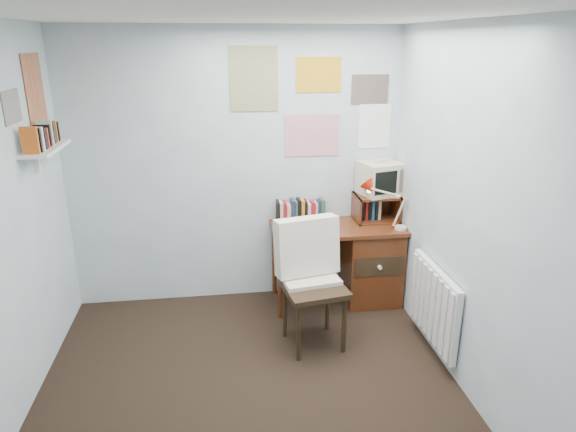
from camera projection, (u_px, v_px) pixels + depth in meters
name	position (u px, v px, depth m)	size (l,w,h in m)	color
ground	(254.00, 414.00, 3.43)	(3.50, 3.50, 0.00)	black
back_wall	(236.00, 170.00, 4.66)	(3.00, 0.02, 2.50)	silver
right_wall	(488.00, 228.00, 3.22)	(0.02, 3.50, 2.50)	silver
ceiling	(243.00, 13.00, 2.61)	(3.00, 3.50, 0.02)	white
desk	(365.00, 260.00, 4.83)	(1.20, 0.55, 0.76)	#572813
desk_chair	(314.00, 289.00, 4.06)	(0.51, 0.49, 1.00)	black
desk_lamp	(402.00, 208.00, 4.54)	(0.28, 0.24, 0.40)	red
tv_riser	(376.00, 207.00, 4.80)	(0.40, 0.30, 0.25)	#572813
crt_tv	(380.00, 177.00, 4.72)	(0.35, 0.32, 0.33)	beige
book_row	(308.00, 210.00, 4.78)	(0.60, 0.14, 0.22)	#572813
radiator	(434.00, 304.00, 4.00)	(0.09, 0.80, 0.60)	white
wall_shelf	(46.00, 148.00, 3.74)	(0.20, 0.62, 0.24)	white
posters_back	(313.00, 102.00, 4.55)	(1.20, 0.01, 0.90)	white
posters_left	(23.00, 95.00, 3.61)	(0.01, 0.70, 0.60)	white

